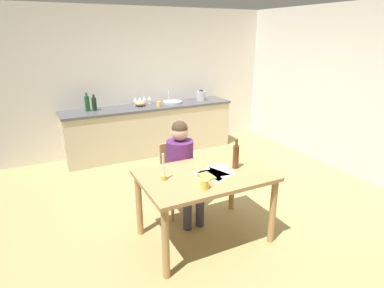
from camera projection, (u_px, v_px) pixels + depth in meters
name	position (u px, v px, depth m)	size (l,w,h in m)	color
ground_plane	(209.00, 207.00, 4.24)	(5.20, 5.20, 0.04)	tan
wall_back	(142.00, 81.00, 6.00)	(5.20, 0.12, 2.60)	silver
wall_right	(358.00, 92.00, 4.90)	(0.12, 5.20, 2.60)	silver
kitchen_counter	(150.00, 129.00, 5.97)	(3.10, 0.64, 0.90)	beige
dining_table	(205.00, 183.00, 3.36)	(1.34, 0.89, 0.77)	tan
chair_at_table	(178.00, 174.00, 3.99)	(0.41, 0.41, 0.87)	tan
person_seated	(182.00, 164.00, 3.80)	(0.33, 0.59, 1.19)	#592666
coffee_mug	(205.00, 184.00, 2.99)	(0.12, 0.08, 0.09)	#F2CC4C
candlestick	(164.00, 173.00, 3.16)	(0.06, 0.06, 0.28)	gold
book_magazine	(207.00, 177.00, 3.23)	(0.12, 0.18, 0.02)	#86A44A
paper_letter	(209.00, 176.00, 3.27)	(0.21, 0.30, 0.00)	white
paper_bill	(221.00, 170.00, 3.41)	(0.21, 0.30, 0.00)	white
paper_envelope	(214.00, 174.00, 3.32)	(0.21, 0.30, 0.00)	white
wine_bottle_on_table	(236.00, 156.00, 3.42)	(0.07, 0.07, 0.32)	#593319
sink_unit	(172.00, 102.00, 6.01)	(0.36, 0.36, 0.24)	#B2B7BC
bottle_oil	(87.00, 103.00, 5.39)	(0.08, 0.08, 0.31)	#194C23
bottle_vinegar	(94.00, 104.00, 5.43)	(0.08, 0.08, 0.27)	black
mixing_bowl	(140.00, 103.00, 5.80)	(0.20, 0.20, 0.09)	tan
stovetop_kettle	(201.00, 95.00, 6.25)	(0.18, 0.18, 0.22)	#B7BABF
wine_glass_near_sink	(150.00, 98.00, 5.94)	(0.07, 0.07, 0.15)	silver
wine_glass_by_kettle	(144.00, 99.00, 5.90)	(0.07, 0.07, 0.15)	silver
wine_glass_back_left	(140.00, 99.00, 5.86)	(0.07, 0.07, 0.15)	silver
wine_glass_back_right	(135.00, 99.00, 5.82)	(0.07, 0.07, 0.15)	silver
teacup_on_counter	(159.00, 104.00, 5.74)	(0.11, 0.07, 0.09)	#F2CC4C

